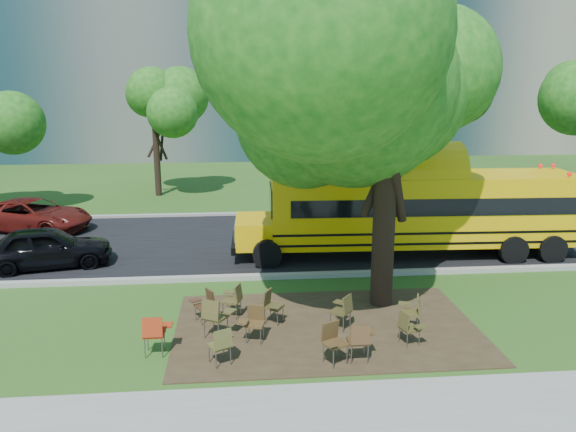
{
  "coord_description": "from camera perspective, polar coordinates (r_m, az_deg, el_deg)",
  "views": [
    {
      "loc": [
        -1.0,
        -12.52,
        5.58
      ],
      "look_at": [
        0.51,
        3.95,
        1.65
      ],
      "focal_mm": 35.0,
      "sensor_mm": 36.0,
      "label": 1
    }
  ],
  "objects": [
    {
      "name": "chair_11",
      "position": [
        13.14,
        5.62,
        -9.29
      ],
      "size": [
        0.58,
        0.74,
        0.86
      ],
      "rotation": [
        0.0,
        0.0,
        0.9
      ],
      "color": "#413B1C",
      "rests_on": "ground"
    },
    {
      "name": "chair_7",
      "position": [
        12.59,
        12.16,
        -10.84
      ],
      "size": [
        0.58,
        0.53,
        0.78
      ],
      "rotation": [
        0.0,
        0.0,
        -1.28
      ],
      "color": "#453F1E",
      "rests_on": "ground"
    },
    {
      "name": "chair_5",
      "position": [
        11.63,
        4.57,
        -12.36
      ],
      "size": [
        0.59,
        0.7,
        0.88
      ],
      "rotation": [
        0.0,
        0.0,
        3.61
      ],
      "color": "#49341A",
      "rests_on": "ground"
    },
    {
      "name": "chair_0",
      "position": [
        12.22,
        -13.37,
        -11.28
      ],
      "size": [
        0.59,
        0.53,
        0.9
      ],
      "rotation": [
        0.0,
        0.0,
        -0.02
      ],
      "color": "#A62E11",
      "rests_on": "ground"
    },
    {
      "name": "kerb_far",
      "position": [
        24.28,
        -2.74,
        0.24
      ],
      "size": [
        80.0,
        0.25,
        0.14
      ],
      "primitive_type": "cube",
      "color": "gray",
      "rests_on": "ground"
    },
    {
      "name": "bg_car_red",
      "position": [
        23.68,
        -24.48,
        0.07
      ],
      "size": [
        4.92,
        3.38,
        1.25
      ],
      "primitive_type": "imported",
      "rotation": [
        0.0,
        0.0,
        1.25
      ],
      "color": "#52110E",
      "rests_on": "ground"
    },
    {
      "name": "chair_6",
      "position": [
        13.33,
        12.56,
        -9.21
      ],
      "size": [
        0.53,
        0.68,
        0.87
      ],
      "rotation": [
        0.0,
        0.0,
        1.26
      ],
      "color": "#4B4420",
      "rests_on": "ground"
    },
    {
      "name": "building_right",
      "position": [
        56.79,
        22.25,
        19.44
      ],
      "size": [
        30.0,
        16.0,
        25.0
      ],
      "primitive_type": "cube",
      "color": "gray",
      "rests_on": "ground"
    },
    {
      "name": "chair_9",
      "position": [
        13.63,
        -8.38,
        -8.67
      ],
      "size": [
        0.66,
        0.54,
        0.81
      ],
      "rotation": [
        0.0,
        0.0,
        2.08
      ],
      "color": "#402716",
      "rests_on": "ground"
    },
    {
      "name": "main_tree",
      "position": [
        13.81,
        10.24,
        12.03
      ],
      "size": [
        7.2,
        7.2,
        8.92
      ],
      "color": "black",
      "rests_on": "ground"
    },
    {
      "name": "chair_2",
      "position": [
        11.61,
        -6.76,
        -12.62
      ],
      "size": [
        0.56,
        0.67,
        0.83
      ],
      "rotation": [
        0.0,
        0.0,
        0.48
      ],
      "color": "brown",
      "rests_on": "ground"
    },
    {
      "name": "chair_10",
      "position": [
        13.38,
        -1.68,
        -8.88
      ],
      "size": [
        0.55,
        0.69,
        0.83
      ],
      "rotation": [
        0.0,
        0.0,
        -2.07
      ],
      "color": "#473D1E",
      "rests_on": "ground"
    },
    {
      "name": "kerb_near",
      "position": [
        16.5,
        -1.46,
        -6.14
      ],
      "size": [
        80.0,
        0.25,
        0.14
      ],
      "primitive_type": "cube",
      "color": "gray",
      "rests_on": "ground"
    },
    {
      "name": "bg_tree_3",
      "position": [
        28.01,
        13.81,
        11.87
      ],
      "size": [
        5.6,
        5.6,
        7.84
      ],
      "color": "black",
      "rests_on": "ground"
    },
    {
      "name": "school_bus",
      "position": [
        18.84,
        13.26,
        0.71
      ],
      "size": [
        11.16,
        2.81,
        2.71
      ],
      "rotation": [
        0.0,
        0.0,
        -0.03
      ],
      "color": "#E6B007",
      "rests_on": "ground"
    },
    {
      "name": "black_car",
      "position": [
        18.79,
        -23.33,
        -2.95
      ],
      "size": [
        4.08,
        2.34,
        1.31
      ],
      "primitive_type": "imported",
      "rotation": [
        0.0,
        0.0,
        1.79
      ],
      "color": "black",
      "rests_on": "ground"
    },
    {
      "name": "chair_8",
      "position": [
        13.78,
        -5.51,
        -8.21
      ],
      "size": [
        0.53,
        0.67,
        0.85
      ],
      "rotation": [
        0.0,
        0.0,
        1.22
      ],
      "color": "#4D4421",
      "rests_on": "ground"
    },
    {
      "name": "asphalt_road",
      "position": [
        20.32,
        -2.21,
        -2.51
      ],
      "size": [
        80.0,
        8.0,
        0.04
      ],
      "primitive_type": "cube",
      "color": "black",
      "rests_on": "ground"
    },
    {
      "name": "ground",
      "position": [
        13.75,
        -0.61,
        -10.58
      ],
      "size": [
        160.0,
        160.0,
        0.0
      ],
      "primitive_type": "plane",
      "color": "#274E18",
      "rests_on": "ground"
    },
    {
      "name": "chair_3",
      "position": [
        12.55,
        -3.48,
        -10.49
      ],
      "size": [
        0.62,
        0.48,
        0.82
      ],
      "rotation": [
        0.0,
        0.0,
        2.91
      ],
      "color": "#50391C",
      "rests_on": "ground"
    },
    {
      "name": "dirt_patch",
      "position": [
        13.4,
        3.91,
        -11.2
      ],
      "size": [
        7.0,
        4.5,
        0.03
      ],
      "primitive_type": "cube",
      "color": "#382819",
      "rests_on": "ground"
    },
    {
      "name": "building_main",
      "position": [
        49.32,
        -14.18,
        19.3
      ],
      "size": [
        38.0,
        16.0,
        22.0
      ],
      "primitive_type": "cube",
      "color": "slate",
      "rests_on": "ground"
    },
    {
      "name": "chair_4",
      "position": [
        11.73,
        7.33,
        -12.21
      ],
      "size": [
        0.56,
        0.51,
        0.87
      ],
      "rotation": [
        0.0,
        0.0,
        0.01
      ],
      "color": "#4A311A",
      "rests_on": "ground"
    },
    {
      "name": "chair_1",
      "position": [
        12.71,
        -7.4,
        -9.87
      ],
      "size": [
        0.8,
        0.63,
        0.95
      ],
      "rotation": [
        0.0,
        0.0,
        -0.55
      ],
      "color": "#4C4521",
      "rests_on": "ground"
    },
    {
      "name": "bg_tree_2",
      "position": [
        28.83,
        -13.42,
        10.3
      ],
      "size": [
        4.8,
        4.8,
        6.62
      ],
      "color": "black",
      "rests_on": "ground"
    }
  ]
}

